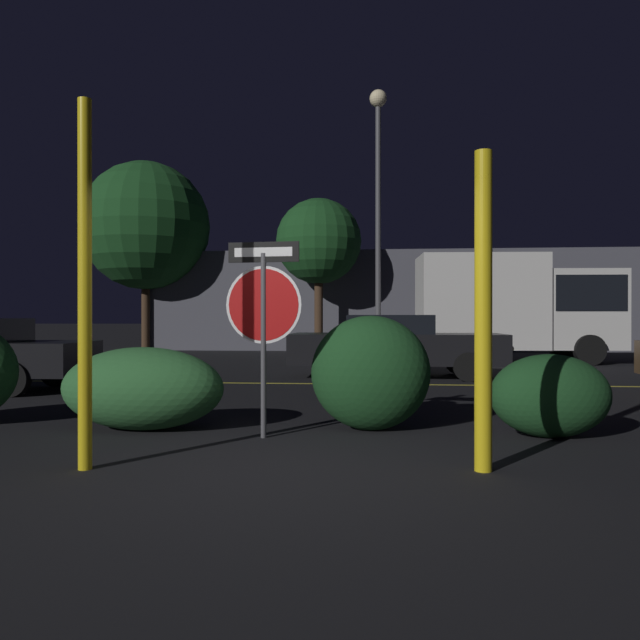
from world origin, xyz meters
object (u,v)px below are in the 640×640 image
hedge_bush_1 (143,388)px  tree_0 (319,242)px  passing_car_2 (395,345)px  tree_1 (145,226)px  hedge_bush_2 (370,373)px  hedge_bush_3 (550,396)px  street_lamp (378,178)px  stop_sign (264,304)px  delivery_truck (519,304)px  yellow_pole_right (483,311)px  yellow_pole_left (85,284)px

hedge_bush_1 → tree_0: size_ratio=0.33×
passing_car_2 → tree_1: 14.76m
hedge_bush_1 → tree_0: tree_0 is taller
hedge_bush_2 → hedge_bush_3: size_ratio=1.07×
hedge_bush_1 → hedge_bush_2: hedge_bush_2 is taller
street_lamp → tree_1: street_lamp is taller
hedge_bush_3 → stop_sign: bearing=-174.6°
hedge_bush_3 → delivery_truck: delivery_truck is taller
stop_sign → hedge_bush_3: bearing=11.2°
hedge_bush_2 → street_lamp: 12.11m
yellow_pole_right → tree_1: size_ratio=0.36×
street_lamp → tree_0: (-2.18, 4.74, -1.27)m
delivery_truck → street_lamp: size_ratio=0.72×
hedge_bush_3 → passing_car_2: 6.99m
yellow_pole_right → hedge_bush_2: yellow_pole_right is taller
yellow_pole_left → stop_sign: bearing=50.1°
hedge_bush_3 → delivery_truck: bearing=78.8°
yellow_pole_left → tree_0: 18.16m
delivery_truck → tree_1: size_ratio=0.77×
passing_car_2 → hedge_bush_3: bearing=12.5°
passing_car_2 → tree_0: (-2.54, 9.31, 3.43)m
yellow_pole_left → tree_1: size_ratio=0.42×
stop_sign → yellow_pole_left: 2.00m
yellow_pole_left → delivery_truck: size_ratio=0.55×
yellow_pole_left → tree_0: size_ratio=0.55×
stop_sign → hedge_bush_2: (1.15, 0.56, -0.79)m
yellow_pole_right → street_lamp: street_lamp is taller
street_lamp → hedge_bush_1: bearing=-103.8°
tree_1 → hedge_bush_3: bearing=-57.3°
tree_0 → hedge_bush_1: bearing=-92.2°
yellow_pole_left → hedge_bush_1: 2.20m
hedge_bush_2 → delivery_truck: 12.20m
hedge_bush_3 → tree_1: bearing=122.7°
stop_sign → hedge_bush_1: bearing=172.2°
delivery_truck → tree_0: size_ratio=1.00×
stop_sign → yellow_pole_left: bearing=-124.1°
hedge_bush_3 → tree_1: 20.94m
street_lamp → tree_1: bearing=147.9°
stop_sign → yellow_pole_left: yellow_pole_left is taller
hedge_bush_1 → hedge_bush_3: 4.59m
yellow_pole_right → hedge_bush_3: size_ratio=2.11×
street_lamp → tree_0: size_ratio=1.39×
hedge_bush_3 → street_lamp: 12.57m
hedge_bush_2 → passing_car_2: bearing=85.6°
stop_sign → hedge_bush_1: size_ratio=1.11×
hedge_bush_3 → tree_0: tree_0 is taller
yellow_pole_left → tree_0: (0.40, 17.97, 2.54)m
hedge_bush_2 → passing_car_2: size_ratio=0.29×
tree_0 → hedge_bush_2: bearing=-82.7°
tree_1 → tree_0: bearing=-8.6°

